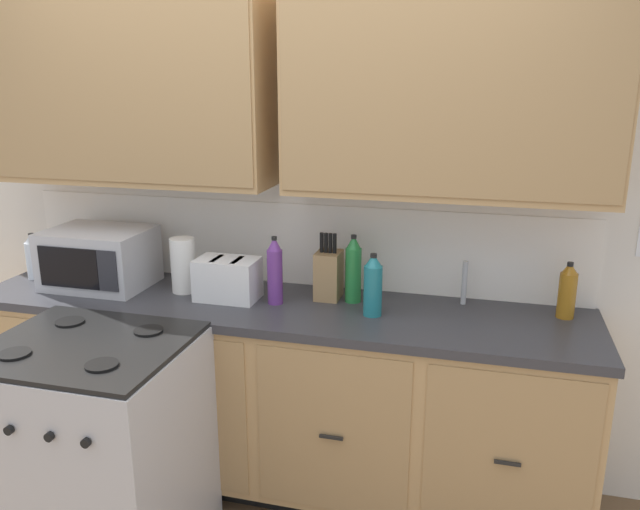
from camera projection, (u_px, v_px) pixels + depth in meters
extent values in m
cube|color=white|center=(294.00, 209.00, 3.05)|extent=(3.99, 0.05, 2.59)
cube|color=white|center=(293.00, 244.00, 3.07)|extent=(2.79, 0.01, 0.40)
cube|color=tan|center=(129.00, 79.00, 2.88)|extent=(1.34, 0.34, 0.95)
cube|color=#A58052|center=(107.00, 79.00, 2.72)|extent=(1.32, 0.01, 0.89)
cube|color=tan|center=(450.00, 79.00, 2.53)|extent=(1.34, 0.34, 0.95)
cube|color=#A58052|center=(447.00, 79.00, 2.36)|extent=(1.32, 0.01, 0.89)
cube|color=black|center=(279.00, 468.00, 3.12)|extent=(2.73, 0.48, 0.10)
cube|color=tan|center=(276.00, 390.00, 2.97)|extent=(2.79, 0.60, 0.79)
cube|color=#A88354|center=(42.00, 392.00, 2.95)|extent=(0.64, 0.01, 0.73)
cube|color=black|center=(41.00, 395.00, 2.93)|extent=(0.10, 0.01, 0.01)
cube|color=#A88354|center=(178.00, 412.00, 2.77)|extent=(0.64, 0.01, 0.73)
cube|color=black|center=(177.00, 415.00, 2.76)|extent=(0.10, 0.01, 0.01)
cube|color=#A88354|center=(332.00, 434.00, 2.60)|extent=(0.64, 0.01, 0.73)
cube|color=black|center=(331.00, 437.00, 2.59)|extent=(0.10, 0.01, 0.01)
cube|color=#A88354|center=(508.00, 460.00, 2.43)|extent=(0.64, 0.01, 0.73)
cube|color=black|center=(507.00, 463.00, 2.42)|extent=(0.10, 0.01, 0.01)
cube|color=#333338|center=(274.00, 307.00, 2.86)|extent=(2.82, 0.63, 0.04)
cube|color=#A8AAAF|center=(461.00, 321.00, 2.68)|extent=(0.56, 0.38, 0.02)
cube|color=#B7B7BC|center=(97.00, 454.00, 2.53)|extent=(0.76, 0.66, 0.92)
cube|color=black|center=(85.00, 345.00, 2.40)|extent=(0.74, 0.65, 0.02)
cylinder|color=black|center=(15.00, 354.00, 2.29)|extent=(0.12, 0.12, 0.01)
cylinder|color=black|center=(102.00, 365.00, 2.20)|extent=(0.12, 0.12, 0.01)
cylinder|color=black|center=(70.00, 322.00, 2.59)|extent=(0.12, 0.12, 0.01)
cylinder|color=black|center=(149.00, 331.00, 2.50)|extent=(0.12, 0.12, 0.01)
cylinder|color=black|center=(9.00, 430.00, 2.15)|extent=(0.03, 0.02, 0.03)
cylinder|color=black|center=(49.00, 437.00, 2.11)|extent=(0.03, 0.02, 0.03)
cylinder|color=black|center=(86.00, 443.00, 2.07)|extent=(0.03, 0.02, 0.03)
cube|color=#B7B7BC|center=(99.00, 258.00, 3.06)|extent=(0.48, 0.36, 0.28)
cube|color=black|center=(68.00, 268.00, 2.89)|extent=(0.31, 0.01, 0.19)
cube|color=#28282D|center=(107.00, 271.00, 2.84)|extent=(0.10, 0.01, 0.19)
cube|color=white|center=(228.00, 279.00, 2.88)|extent=(0.28, 0.18, 0.19)
cube|color=black|center=(217.00, 259.00, 2.87)|extent=(0.02, 0.13, 0.01)
cube|color=black|center=(237.00, 261.00, 2.84)|extent=(0.02, 0.13, 0.01)
cube|color=#9C794E|center=(329.00, 275.00, 2.89)|extent=(0.11, 0.14, 0.22)
cylinder|color=black|center=(322.00, 243.00, 2.84)|extent=(0.02, 0.02, 0.09)
cylinder|color=black|center=(326.00, 243.00, 2.84)|extent=(0.02, 0.02, 0.09)
cylinder|color=black|center=(330.00, 243.00, 2.83)|extent=(0.02, 0.02, 0.09)
cylinder|color=black|center=(335.00, 243.00, 2.83)|extent=(0.02, 0.02, 0.09)
cylinder|color=#B2B5BA|center=(464.00, 283.00, 2.81)|extent=(0.02, 0.02, 0.20)
cylinder|color=white|center=(183.00, 265.00, 2.97)|extent=(0.12, 0.12, 0.26)
cylinder|color=#1E707A|center=(373.00, 291.00, 2.68)|extent=(0.08, 0.08, 0.22)
cone|color=#1E707A|center=(374.00, 260.00, 2.64)|extent=(0.07, 0.07, 0.05)
cylinder|color=black|center=(374.00, 256.00, 2.64)|extent=(0.03, 0.03, 0.02)
cylinder|color=#237A38|center=(353.00, 275.00, 2.84)|extent=(0.07, 0.07, 0.25)
cone|color=#237A38|center=(354.00, 242.00, 2.80)|extent=(0.07, 0.07, 0.06)
cylinder|color=black|center=(354.00, 237.00, 2.79)|extent=(0.03, 0.03, 0.02)
cylinder|color=#9E6619|center=(567.00, 296.00, 2.66)|extent=(0.07, 0.07, 0.19)
cone|color=#9E6619|center=(570.00, 268.00, 2.62)|extent=(0.07, 0.07, 0.05)
cylinder|color=black|center=(570.00, 264.00, 2.62)|extent=(0.03, 0.03, 0.02)
cylinder|color=silver|center=(34.00, 260.00, 3.18)|extent=(0.08, 0.08, 0.19)
cone|color=silver|center=(31.00, 238.00, 3.14)|extent=(0.07, 0.07, 0.05)
cylinder|color=black|center=(31.00, 235.00, 3.14)|extent=(0.03, 0.03, 0.02)
cylinder|color=#663384|center=(275.00, 277.00, 2.82)|extent=(0.07, 0.07, 0.25)
cone|color=#663384|center=(274.00, 243.00, 2.77)|extent=(0.06, 0.06, 0.06)
cylinder|color=black|center=(274.00, 238.00, 2.77)|extent=(0.02, 0.02, 0.02)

